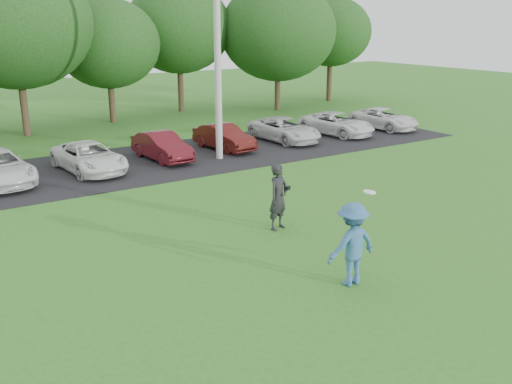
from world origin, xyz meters
The scene contains 7 objects.
ground centered at (0.00, 0.00, 0.00)m, with size 100.00×100.00×0.00m, color #326C1E.
parking_lot centered at (0.00, 13.00, 0.01)m, with size 32.00×6.50×0.03m, color black.
utility_pole centered at (3.66, 11.91, 4.83)m, with size 0.28×0.28×9.67m, color #A8A8A3.
frisbee_player centered at (0.25, 0.03, 0.95)m, with size 1.25×0.78×2.22m.
camera_bystander centered at (0.91, 3.75, 0.94)m, with size 0.79×0.65×1.88m.
parked_cars centered at (0.80, 12.97, 0.59)m, with size 30.73×4.59×1.21m.
tree_row centered at (1.51, 22.76, 4.91)m, with size 42.39×9.85×8.64m.
Camera 1 is at (-7.88, -8.54, 5.70)m, focal length 40.00 mm.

